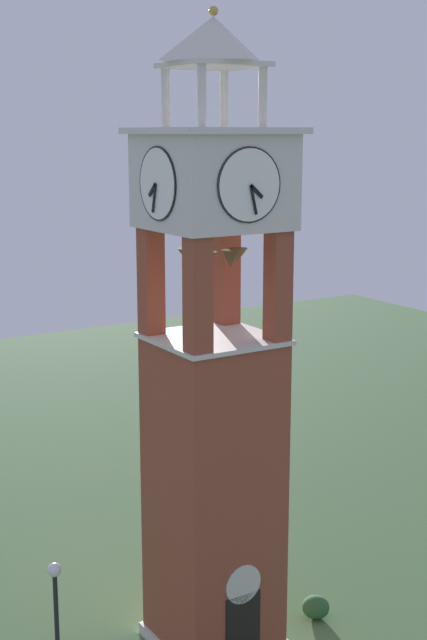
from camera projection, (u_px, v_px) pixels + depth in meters
clock_tower at (214, 403)px, 23.57m from camera, size 3.59×3.59×17.45m
lamp_post at (56, 605)px, 22.18m from camera, size 0.36×0.36×3.78m
shrub_left_of_tower at (316, 607)px, 26.36m from camera, size 0.83×0.83×0.67m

